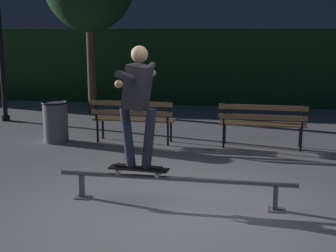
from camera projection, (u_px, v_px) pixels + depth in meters
ground_plane at (171, 212)px, 5.87m from camera, size 90.00×90.00×0.00m
hedge_backdrop at (222, 66)px, 14.01m from camera, size 24.00×1.20×2.19m
grind_rail at (175, 182)px, 6.08m from camera, size 3.06×0.18×0.37m
skateboard at (139, 169)px, 6.13m from camera, size 0.79×0.26×0.09m
skateboarder at (138, 97)px, 5.94m from camera, size 0.63×1.41×1.56m
park_bench_leftmost at (133, 116)px, 9.23m from camera, size 1.60×0.43×0.88m
park_bench_left_center at (262, 120)px, 8.80m from camera, size 1.60×0.43×0.88m
trash_can at (56, 121)px, 9.36m from camera, size 0.52×0.52×0.80m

